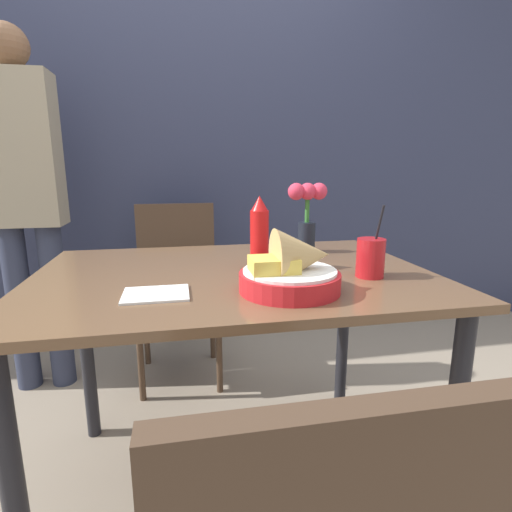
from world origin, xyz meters
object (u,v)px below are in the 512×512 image
Objects in this scene: ketchup_bottle at (259,234)px; food_basket at (294,269)px; flower_vase at (307,210)px; person_standing at (24,192)px; drink_cup at (370,259)px; chair_far_window at (177,274)px.

food_basket is at bearing -80.84° from ketchup_bottle.
flower_vase is 0.15× the size of person_standing.
drink_cup is 1.55m from person_standing.
flower_vase is (0.22, 0.21, 0.05)m from ketchup_bottle.
drink_cup is at bearing -78.84° from flower_vase.
food_basket is 0.16× the size of person_standing.
ketchup_bottle is (0.26, -0.83, 0.34)m from chair_far_window.
chair_far_window is 0.88m from flower_vase.
chair_far_window is at bearing 127.64° from flower_vase.
chair_far_window is 4.15× the size of drink_cup.
drink_cup is (0.55, -0.99, 0.28)m from chair_far_window.
person_standing is at bearing 141.79° from drink_cup.
person_standing is at bearing 132.55° from food_basket.
ketchup_bottle is at bearing -136.34° from flower_vase.
person_standing is at bearing -177.15° from chair_far_window.
food_basket is (0.30, -1.08, 0.29)m from chair_far_window.
flower_vase is (-0.07, 0.37, 0.10)m from drink_cup.
food_basket is at bearing -111.97° from flower_vase.
food_basket is 1.14× the size of ketchup_bottle.
flower_vase is (0.48, -0.62, 0.39)m from chair_far_window.
chair_far_window is 0.53× the size of person_standing.
person_standing reaches higher than flower_vase.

